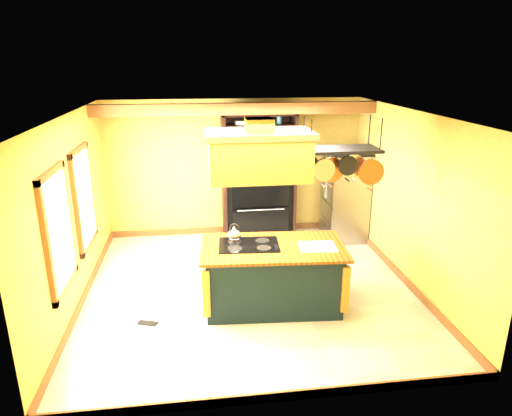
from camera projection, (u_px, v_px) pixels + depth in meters
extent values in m
plane|color=beige|center=(250.00, 289.00, 7.13)|extent=(5.00, 5.00, 0.00)
plane|color=white|center=(249.00, 114.00, 6.28)|extent=(5.00, 5.00, 0.00)
cube|color=gold|center=(234.00, 168.00, 9.06)|extent=(5.00, 0.02, 2.70)
cube|color=gold|center=(280.00, 287.00, 4.35)|extent=(5.00, 0.02, 2.70)
cube|color=gold|center=(72.00, 214.00, 6.39)|extent=(0.02, 5.00, 2.70)
cube|color=gold|center=(410.00, 200.00, 7.02)|extent=(0.02, 5.00, 2.70)
cube|color=brown|center=(237.00, 109.00, 7.92)|extent=(5.00, 0.15, 0.20)
cube|color=brown|center=(59.00, 231.00, 5.63)|extent=(0.06, 1.06, 1.56)
cube|color=white|center=(61.00, 231.00, 5.63)|extent=(0.02, 0.85, 1.34)
cube|color=brown|center=(84.00, 198.00, 6.94)|extent=(0.06, 1.06, 1.56)
cube|color=white|center=(86.00, 198.00, 6.95)|extent=(0.02, 0.85, 1.34)
cube|color=black|center=(273.00, 277.00, 6.55)|extent=(1.92, 1.13, 0.88)
cube|color=brown|center=(273.00, 247.00, 6.40)|extent=(2.09, 1.26, 0.04)
cube|color=black|center=(249.00, 245.00, 6.43)|extent=(0.88, 0.64, 0.01)
ellipsoid|color=silver|center=(234.00, 235.00, 6.51)|extent=(0.20, 0.20, 0.16)
cube|color=white|center=(318.00, 247.00, 6.34)|extent=(0.53, 0.43, 0.02)
cube|color=gold|center=(259.00, 158.00, 5.98)|extent=(1.32, 0.71, 0.56)
cube|color=brown|center=(259.00, 134.00, 5.88)|extent=(1.40, 0.79, 0.08)
cube|color=gold|center=(259.00, 128.00, 5.85)|extent=(0.35, 0.35, 0.24)
cube|color=black|center=(341.00, 149.00, 6.09)|extent=(1.03, 0.51, 0.04)
cylinder|color=black|center=(311.00, 137.00, 5.77)|extent=(0.02, 0.02, 0.43)
cylinder|color=black|center=(369.00, 130.00, 6.27)|extent=(0.02, 0.02, 0.43)
cylinder|color=black|center=(308.00, 163.00, 6.19)|extent=(0.27, 0.04, 0.27)
cylinder|color=silver|center=(324.00, 170.00, 6.04)|extent=(0.31, 0.03, 0.31)
cylinder|color=#C76231|center=(331.00, 170.00, 6.27)|extent=(0.35, 0.04, 0.35)
cylinder|color=black|center=(348.00, 166.00, 6.06)|extent=(0.27, 0.03, 0.27)
cylinder|color=silver|center=(354.00, 166.00, 6.29)|extent=(0.31, 0.04, 0.31)
cylinder|color=#C76231|center=(371.00, 172.00, 6.14)|extent=(0.35, 0.03, 0.35)
cube|color=gray|center=(345.00, 196.00, 8.92)|extent=(0.72, 0.88, 1.72)
cube|color=gray|center=(331.00, 181.00, 8.54)|extent=(0.03, 0.42, 0.93)
cube|color=gray|center=(325.00, 175.00, 8.96)|extent=(0.03, 0.42, 0.93)
cube|color=gray|center=(326.00, 219.00, 9.01)|extent=(0.03, 0.84, 0.72)
cube|color=black|center=(343.00, 236.00, 9.18)|extent=(0.68, 0.83, 0.06)
cube|color=black|center=(257.00, 173.00, 9.10)|extent=(1.40, 0.06, 2.48)
cube|color=black|center=(224.00, 178.00, 8.77)|extent=(0.06, 0.59, 2.48)
cube|color=black|center=(292.00, 175.00, 8.94)|extent=(0.06, 0.59, 2.48)
cube|color=black|center=(259.00, 168.00, 8.80)|extent=(1.40, 0.59, 0.05)
cube|color=black|center=(258.00, 201.00, 9.04)|extent=(1.28, 0.49, 1.34)
cube|color=black|center=(261.00, 192.00, 8.62)|extent=(1.09, 0.04, 0.59)
cube|color=black|center=(261.00, 221.00, 8.81)|extent=(1.09, 0.04, 0.54)
cube|color=black|center=(259.00, 155.00, 8.72)|extent=(1.28, 0.53, 0.02)
cube|color=black|center=(259.00, 139.00, 8.62)|extent=(1.28, 0.53, 0.02)
cube|color=black|center=(259.00, 125.00, 8.54)|extent=(1.28, 0.53, 0.03)
cylinder|color=white|center=(241.00, 153.00, 8.61)|extent=(0.22, 0.22, 0.07)
cylinder|color=teal|center=(279.00, 134.00, 8.59)|extent=(0.10, 0.10, 0.17)
cube|color=black|center=(148.00, 323.00, 6.19)|extent=(0.30, 0.21, 0.01)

